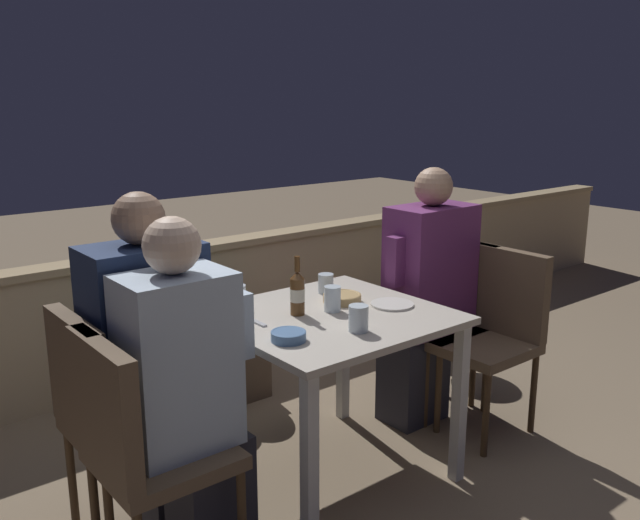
# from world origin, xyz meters

# --- Properties ---
(ground_plane) EXTENTS (16.00, 16.00, 0.00)m
(ground_plane) POSITION_xyz_m (0.00, 0.00, 0.00)
(ground_plane) COLOR #847056
(parapet_wall) EXTENTS (9.00, 0.18, 0.77)m
(parapet_wall) POSITION_xyz_m (0.00, 1.46, 0.39)
(parapet_wall) COLOR tan
(parapet_wall) RESTS_ON ground_plane
(dining_table) EXTENTS (0.92, 0.86, 0.75)m
(dining_table) POSITION_xyz_m (0.00, 0.00, 0.65)
(dining_table) COLOR #BCB2A3
(dining_table) RESTS_ON ground_plane
(planter_hedge) EXTENTS (0.74, 0.47, 0.58)m
(planter_hedge) POSITION_xyz_m (-0.11, 0.99, 0.33)
(planter_hedge) COLOR brown
(planter_hedge) RESTS_ON ground_plane
(chair_left_near) EXTENTS (0.44, 0.43, 0.90)m
(chair_left_near) POSITION_xyz_m (-0.94, -0.13, 0.55)
(chair_left_near) COLOR brown
(chair_left_near) RESTS_ON ground_plane
(person_blue_shirt) EXTENTS (0.47, 0.26, 1.27)m
(person_blue_shirt) POSITION_xyz_m (-0.74, -0.13, 0.64)
(person_blue_shirt) COLOR #282833
(person_blue_shirt) RESTS_ON ground_plane
(chair_left_far) EXTENTS (0.44, 0.43, 0.90)m
(chair_left_far) POSITION_xyz_m (-0.92, 0.15, 0.55)
(chair_left_far) COLOR brown
(chair_left_far) RESTS_ON ground_plane
(person_navy_jumper) EXTENTS (0.49, 0.26, 1.31)m
(person_navy_jumper) POSITION_xyz_m (-0.72, 0.15, 0.66)
(person_navy_jumper) COLOR #282833
(person_navy_jumper) RESTS_ON ground_plane
(chair_right_near) EXTENTS (0.44, 0.43, 0.90)m
(chair_right_near) POSITION_xyz_m (0.94, -0.15, 0.55)
(chair_right_near) COLOR brown
(chair_right_near) RESTS_ON ground_plane
(chair_right_far) EXTENTS (0.44, 0.43, 0.90)m
(chair_right_far) POSITION_xyz_m (0.95, 0.14, 0.55)
(chair_right_far) COLOR brown
(chair_right_far) RESTS_ON ground_plane
(person_purple_stripe) EXTENTS (0.51, 0.26, 1.30)m
(person_purple_stripe) POSITION_xyz_m (0.75, 0.14, 0.65)
(person_purple_stripe) COLOR #282833
(person_purple_stripe) RESTS_ON ground_plane
(beer_bottle) EXTENTS (0.06, 0.06, 0.25)m
(beer_bottle) POSITION_xyz_m (-0.11, 0.08, 0.84)
(beer_bottle) COLOR brown
(beer_bottle) RESTS_ON dining_table
(plate_0) EXTENTS (0.19, 0.19, 0.01)m
(plate_0) POSITION_xyz_m (0.29, -0.08, 0.75)
(plate_0) COLOR silver
(plate_0) RESTS_ON dining_table
(bowl_0) EXTENTS (0.13, 0.13, 0.04)m
(bowl_0) POSITION_xyz_m (-0.33, -0.15, 0.77)
(bowl_0) COLOR #4C709E
(bowl_0) RESTS_ON dining_table
(bowl_1) EXTENTS (0.17, 0.17, 0.04)m
(bowl_1) POSITION_xyz_m (0.15, 0.09, 0.77)
(bowl_1) COLOR tan
(bowl_1) RESTS_ON dining_table
(glass_cup_0) EXTENTS (0.08, 0.08, 0.10)m
(glass_cup_0) POSITION_xyz_m (-0.26, 0.31, 0.80)
(glass_cup_0) COLOR silver
(glass_cup_0) RESTS_ON dining_table
(glass_cup_1) EXTENTS (0.07, 0.07, 0.09)m
(glass_cup_1) POSITION_xyz_m (0.18, 0.25, 0.79)
(glass_cup_1) COLOR silver
(glass_cup_1) RESTS_ON dining_table
(glass_cup_2) EXTENTS (0.08, 0.08, 0.10)m
(glass_cup_2) POSITION_xyz_m (-0.05, -0.24, 0.80)
(glass_cup_2) COLOR silver
(glass_cup_2) RESTS_ON dining_table
(glass_cup_3) EXTENTS (0.07, 0.07, 0.11)m
(glass_cup_3) POSITION_xyz_m (0.03, 0.02, 0.80)
(glass_cup_3) COLOR silver
(glass_cup_3) RESTS_ON dining_table
(fork_0) EXTENTS (0.02, 0.17, 0.01)m
(fork_0) POSITION_xyz_m (-0.31, 0.12, 0.75)
(fork_0) COLOR silver
(fork_0) RESTS_ON dining_table
(potted_plant) EXTENTS (0.35, 0.35, 0.79)m
(potted_plant) POSITION_xyz_m (1.38, 0.68, 0.49)
(potted_plant) COLOR brown
(potted_plant) RESTS_ON ground_plane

